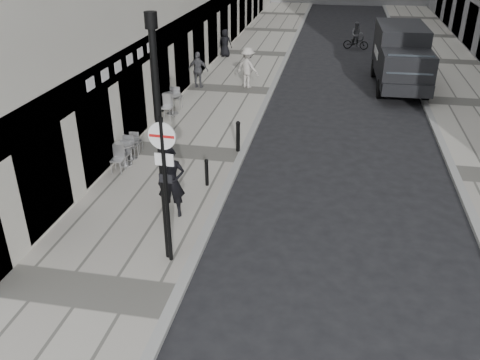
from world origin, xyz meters
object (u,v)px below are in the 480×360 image
object	(u,v)px
sign_post	(165,173)
lamppost	(160,134)
cyclist	(356,39)
walking_man	(171,183)
panel_van	(401,54)

from	to	relation	value
sign_post	lamppost	bearing A→B (deg)	130.29
sign_post	lamppost	world-z (taller)	lamppost
sign_post	cyclist	bearing A→B (deg)	82.24
walking_man	lamppost	distance (m)	2.89
walking_man	panel_van	xyz separation A→B (m)	(7.07, 14.16, 0.49)
cyclist	walking_man	bearing A→B (deg)	-95.33
walking_man	sign_post	size ratio (longest dim) A/B	0.56
sign_post	walking_man	bearing A→B (deg)	108.85
walking_man	sign_post	distance (m)	2.45
panel_van	cyclist	distance (m)	8.40
sign_post	lamppost	xyz separation A→B (m)	(-0.09, 0.12, 0.85)
walking_man	sign_post	xyz separation A→B (m)	(0.57, -2.00, 1.29)
walking_man	cyclist	xyz separation A→B (m)	(5.15, 22.29, -0.45)
lamppost	panel_van	distance (m)	17.42
panel_van	cyclist	xyz separation A→B (m)	(-1.92, 8.12, -0.94)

